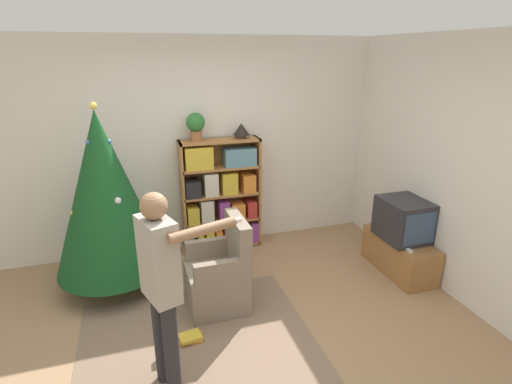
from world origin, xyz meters
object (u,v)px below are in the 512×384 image
Objects in this scene: television at (404,220)px; table_lamp at (241,130)px; christmas_tree at (105,194)px; standing_person at (162,280)px; bookshelf at (221,196)px; potted_plant at (196,125)px; armchair at (220,276)px.

table_lamp is (-1.53, 1.23, 0.87)m from television.
christmas_tree is at bearing -160.30° from table_lamp.
christmas_tree reaches higher than table_lamp.
christmas_tree reaches higher than standing_person.
potted_plant is (-0.27, 0.01, 0.91)m from bookshelf.
christmas_tree is 2.14× the size of armchair.
armchair is 1.80m from potted_plant.
table_lamp reaches higher than standing_person.
television is 2.86m from standing_person.
standing_person is at bearing -112.38° from bookshelf.
christmas_tree is at bearing -151.29° from potted_plant.
potted_plant reaches higher than table_lamp.
table_lamp is (1.59, 0.57, 0.46)m from christmas_tree.
television is at bearing 89.96° from standing_person.
potted_plant is at bearing 178.34° from bookshelf.
standing_person is at bearing -160.81° from television.
armchair is (1.01, -0.69, -0.73)m from christmas_tree.
bookshelf is 2.61× the size of television.
table_lamp is (0.28, 0.01, 0.82)m from bookshelf.
standing_person reaches higher than armchair.
christmas_tree is (-3.11, 0.66, 0.41)m from television.
bookshelf is 1.34m from armchair.
armchair reaches higher than television.
armchair is at bearing -179.02° from television.
christmas_tree is 5.97× the size of potted_plant.
armchair is at bearing 127.51° from standing_person.
television is 0.28× the size of christmas_tree.
bookshelf is 0.91× the size of standing_person.
standing_person is at bearing -105.89° from potted_plant.
armchair is 1.23m from standing_person.
christmas_tree is 1.43m from armchair.
standing_person reaches higher than bookshelf.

